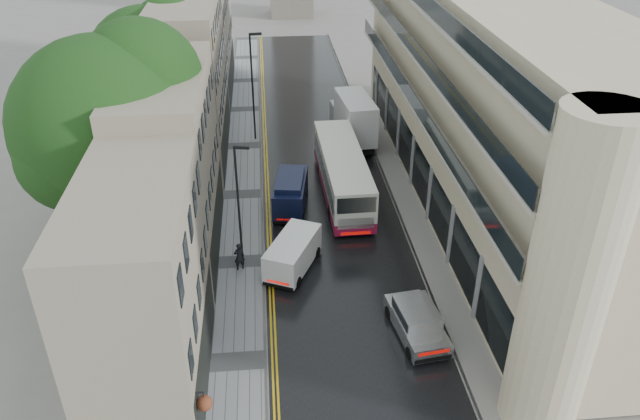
{
  "coord_description": "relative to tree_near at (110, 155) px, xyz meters",
  "views": [
    {
      "loc": [
        -4.03,
        -11.39,
        21.34
      ],
      "look_at": [
        -1.28,
        18.0,
        4.09
      ],
      "focal_mm": 35.0,
      "sensor_mm": 36.0,
      "label": 1
    }
  ],
  "objects": [
    {
      "name": "left_sidewalk",
      "position": [
        6.65,
        7.5,
        -6.89
      ],
      "size": [
        2.7,
        85.0,
        0.12
      ],
      "primitive_type": "cube",
      "color": "gray",
      "rests_on": "ground"
    },
    {
      "name": "lamp_post_far",
      "position": [
        7.55,
        17.1,
        -2.43
      ],
      "size": [
        1.01,
        0.33,
        8.79
      ],
      "primitive_type": null,
      "rotation": [
        0.0,
        0.0,
        0.11
      ],
      "color": "black",
      "rests_on": "left_sidewalk"
    },
    {
      "name": "pedestrian",
      "position": [
        6.6,
        -1.56,
        -5.96
      ],
      "size": [
        0.73,
        0.6,
        1.74
      ],
      "primitive_type": "imported",
      "rotation": [
        0.0,
        0.0,
        3.47
      ],
      "color": "black",
      "rests_on": "left_sidewalk"
    },
    {
      "name": "silver_hatchback",
      "position": [
        14.85,
        -9.59,
        -6.08
      ],
      "size": [
        2.56,
        4.72,
        1.68
      ],
      "primitive_type": null,
      "rotation": [
        0.0,
        0.0,
        0.14
      ],
      "color": "#ADADB2",
      "rests_on": "road"
    },
    {
      "name": "lamp_post_near",
      "position": [
        6.75,
        -1.14,
        -3.03
      ],
      "size": [
        0.88,
        0.36,
        7.6
      ],
      "primitive_type": null,
      "rotation": [
        0.0,
        0.0,
        -0.21
      ],
      "color": "black",
      "rests_on": "left_sidewalk"
    },
    {
      "name": "cream_bus",
      "position": [
        12.45,
        3.67,
        -5.31
      ],
      "size": [
        2.92,
        11.9,
        3.23
      ],
      "primitive_type": null,
      "rotation": [
        0.0,
        0.0,
        0.02
      ],
      "color": "silver",
      "rests_on": "road"
    },
    {
      "name": "navy_van",
      "position": [
        8.77,
        3.85,
        -5.66
      ],
      "size": [
        2.68,
        5.19,
        2.53
      ],
      "primitive_type": null,
      "rotation": [
        0.0,
        0.0,
        -0.15
      ],
      "color": "black",
      "rests_on": "road"
    },
    {
      "name": "tree_near",
      "position": [
        0.0,
        0.0,
        0.0
      ],
      "size": [
        10.56,
        10.56,
        13.89
      ],
      "primitive_type": null,
      "color": "black",
      "rests_on": "ground"
    },
    {
      "name": "white_van",
      "position": [
        8.2,
        -2.72,
        -5.91
      ],
      "size": [
        3.65,
        4.9,
        2.04
      ],
      "primitive_type": null,
      "rotation": [
        0.0,
        0.0,
        -0.44
      ],
      "color": "white",
      "rests_on": "road"
    },
    {
      "name": "tree_far",
      "position": [
        0.3,
        13.0,
        -0.72
      ],
      "size": [
        9.24,
        9.24,
        12.46
      ],
      "primitive_type": null,
      "color": "black",
      "rests_on": "ground"
    },
    {
      "name": "road",
      "position": [
        12.5,
        7.5,
        -6.94
      ],
      "size": [
        9.0,
        85.0,
        0.02
      ],
      "primitive_type": "cube",
      "color": "black",
      "rests_on": "ground"
    },
    {
      "name": "white_lorry",
      "position": [
        14.72,
        14.09,
        -4.87
      ],
      "size": [
        3.08,
        8.0,
        4.1
      ],
      "primitive_type": null,
      "rotation": [
        0.0,
        0.0,
        0.1
      ],
      "color": "silver",
      "rests_on": "road"
    },
    {
      "name": "modern_block",
      "position": [
        22.8,
        6.0,
        0.05
      ],
      "size": [
        8.0,
        40.0,
        14.0
      ],
      "primitive_type": null,
      "color": "#C8B795",
      "rests_on": "ground"
    },
    {
      "name": "old_shop_row",
      "position": [
        3.05,
        10.0,
        -0.95
      ],
      "size": [
        4.5,
        56.0,
        12.0
      ],
      "primitive_type": null,
      "color": "gray",
      "rests_on": "ground"
    },
    {
      "name": "right_sidewalk",
      "position": [
        17.9,
        7.5,
        -6.89
      ],
      "size": [
        1.8,
        85.0,
        0.12
      ],
      "primitive_type": "cube",
      "color": "slate",
      "rests_on": "ground"
    }
  ]
}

